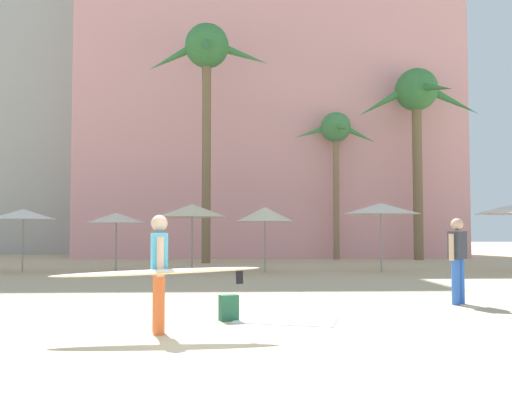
{
  "coord_description": "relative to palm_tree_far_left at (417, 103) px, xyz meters",
  "views": [
    {
      "loc": [
        0.29,
        -6.36,
        1.48
      ],
      "look_at": [
        0.79,
        5.5,
        2.04
      ],
      "focal_mm": 37.39,
      "sensor_mm": 36.0,
      "label": 1
    }
  ],
  "objects": [
    {
      "name": "backpack",
      "position": [
        -9.34,
        -17.47,
        -7.7
      ],
      "size": [
        0.34,
        0.31,
        0.42
      ],
      "rotation": [
        0.0,
        0.0,
        1.9
      ],
      "color": "#255E42",
      "rests_on": "ground"
    },
    {
      "name": "cafe_umbrella_1",
      "position": [
        -13.45,
        -7.05,
        -5.99
      ],
      "size": [
        2.11,
        2.11,
        2.11
      ],
      "color": "gray",
      "rests_on": "ground"
    },
    {
      "name": "ground",
      "position": [
        -9.55,
        -19.91,
        -7.91
      ],
      "size": [
        120.0,
        120.0,
        0.0
      ],
      "primitive_type": "plane",
      "color": "#C6B28C"
    },
    {
      "name": "palm_tree_far_left",
      "position": [
        0.0,
        0.0,
        0.0
      ],
      "size": [
        6.18,
        6.54,
        9.67
      ],
      "color": "brown",
      "rests_on": "ground"
    },
    {
      "name": "hotel_pink",
      "position": [
        -7.17,
        6.24,
        0.5
      ],
      "size": [
        20.97,
        9.64,
        16.81
      ],
      "primitive_type": "cube",
      "color": "pink",
      "rests_on": "ground"
    },
    {
      "name": "hotel_tower_gray",
      "position": [
        -19.77,
        11.88,
        6.66
      ],
      "size": [
        18.51,
        10.14,
        29.14
      ],
      "primitive_type": "cube",
      "color": "#A8A8A3",
      "rests_on": "ground"
    },
    {
      "name": "cafe_umbrella_3",
      "position": [
        -3.96,
        -7.34,
        -5.65
      ],
      "size": [
        2.78,
        2.78,
        2.46
      ],
      "color": "gray",
      "rests_on": "ground"
    },
    {
      "name": "cafe_umbrella_8",
      "position": [
        -10.74,
        -7.14,
        -5.73
      ],
      "size": [
        2.51,
        2.51,
        2.42
      ],
      "color": "gray",
      "rests_on": "ground"
    },
    {
      "name": "cafe_umbrella_5",
      "position": [
        -16.67,
        -7.18,
        -5.86
      ],
      "size": [
        2.21,
        2.21,
        2.23
      ],
      "color": "gray",
      "rests_on": "ground"
    },
    {
      "name": "palm_tree_left",
      "position": [
        -4.04,
        0.58,
        -1.63
      ],
      "size": [
        4.18,
        4.15,
        7.53
      ],
      "color": "#896B4C",
      "rests_on": "ground"
    },
    {
      "name": "beach_towel",
      "position": [
        -8.4,
        -17.52,
        -7.9
      ],
      "size": [
        1.8,
        1.3,
        0.01
      ],
      "primitive_type": "cube",
      "rotation": [
        0.0,
        0.0,
        -0.29
      ],
      "color": "white",
      "rests_on": "ground"
    },
    {
      "name": "person_near_left",
      "position": [
        -10.34,
        -18.65,
        -6.99
      ],
      "size": [
        2.93,
        0.88,
        1.7
      ],
      "rotation": [
        0.0,
        0.0,
        3.35
      ],
      "color": "orange",
      "rests_on": "ground"
    },
    {
      "name": "person_near_right",
      "position": [
        -4.77,
        -15.76,
        -6.96
      ],
      "size": [
        0.52,
        0.47,
        1.72
      ],
      "rotation": [
        0.0,
        0.0,
        2.28
      ],
      "color": "blue",
      "rests_on": "ground"
    },
    {
      "name": "cafe_umbrella_0",
      "position": [
        -8.15,
        -7.55,
        -5.86
      ],
      "size": [
        2.02,
        2.02,
        2.3
      ],
      "color": "gray",
      "rests_on": "ground"
    },
    {
      "name": "palm_tree_center",
      "position": [
        -10.5,
        -2.12,
        1.28
      ],
      "size": [
        5.65,
        5.52,
        10.96
      ],
      "color": "brown",
      "rests_on": "ground"
    }
  ]
}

